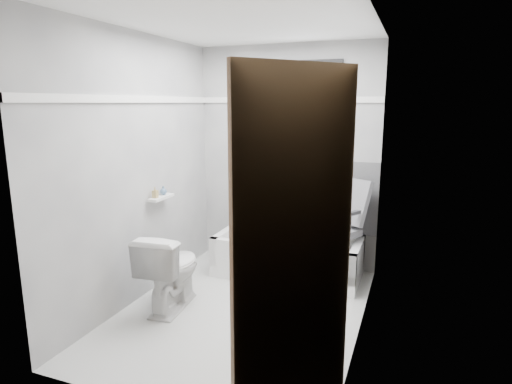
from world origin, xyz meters
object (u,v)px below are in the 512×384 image
at_px(toilet, 171,270).
at_px(soap_bottle_a, 155,192).
at_px(office_chair, 332,225).
at_px(door, 328,273).
at_px(bathtub, 288,256).
at_px(soap_bottle_b, 163,190).

xyz_separation_m(toilet, soap_bottle_a, (-0.32, 0.29, 0.62)).
bearing_deg(office_chair, soap_bottle_a, -119.02).
distance_m(door, soap_bottle_a, 2.40).
distance_m(office_chair, door, 2.33).
height_order(bathtub, soap_bottle_b, soap_bottle_b).
xyz_separation_m(bathtub, toilet, (-0.76, -1.06, 0.14)).
height_order(bathtub, toilet, toilet).
bearing_deg(soap_bottle_a, door, -36.78).
distance_m(office_chair, toilet, 1.65).
xyz_separation_m(door, soap_bottle_a, (-1.92, 1.44, -0.03)).
relative_size(door, soap_bottle_b, 23.79).
distance_m(toilet, soap_bottle_a, 0.75).
bearing_deg(soap_bottle_b, door, -39.37).
xyz_separation_m(bathtub, soap_bottle_b, (-1.08, -0.63, 0.75)).
relative_size(toilet, soap_bottle_a, 6.84).
xyz_separation_m(bathtub, door, (0.84, -2.21, 0.79)).
relative_size(bathtub, toilet, 2.12).
bearing_deg(door, toilet, 144.34).
bearing_deg(toilet, office_chair, -142.74).
bearing_deg(office_chair, bathtub, -141.02).
distance_m(soap_bottle_a, soap_bottle_b, 0.14).
bearing_deg(soap_bottle_a, soap_bottle_b, 90.00).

